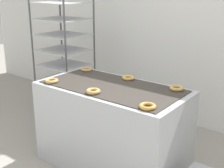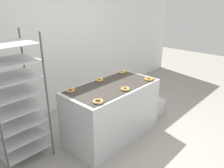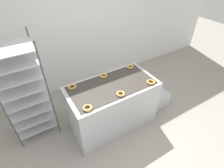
# 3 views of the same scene
# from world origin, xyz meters

# --- Properties ---
(wall_back) EXTENTS (8.00, 0.05, 2.80)m
(wall_back) POSITION_xyz_m (0.00, 2.12, 1.40)
(wall_back) COLOR white
(wall_back) RESTS_ON ground_plane
(fryer_machine) EXTENTS (1.49, 0.77, 0.89)m
(fryer_machine) POSITION_xyz_m (0.00, 0.63, 0.45)
(fryer_machine) COLOR #B7BABF
(fryer_machine) RESTS_ON ground_plane
(baking_rack_cart) EXTENTS (0.65, 0.56, 1.76)m
(baking_rack_cart) POSITION_xyz_m (-1.24, 1.19, 0.89)
(baking_rack_cart) COLOR #4C4C51
(baking_rack_cart) RESTS_ON ground_plane
(donut_near_left) EXTENTS (0.14, 0.14, 0.03)m
(donut_near_left) POSITION_xyz_m (-0.56, 0.36, 0.91)
(donut_near_left) COLOR tan
(donut_near_left) RESTS_ON fryer_machine
(donut_near_center) EXTENTS (0.13, 0.13, 0.04)m
(donut_near_center) POSITION_xyz_m (-0.01, 0.37, 0.91)
(donut_near_center) COLOR tan
(donut_near_center) RESTS_ON fryer_machine
(donut_near_right) EXTENTS (0.14, 0.14, 0.03)m
(donut_near_right) POSITION_xyz_m (0.57, 0.36, 0.91)
(donut_near_right) COLOR gold
(donut_near_right) RESTS_ON fryer_machine
(donut_far_left) EXTENTS (0.13, 0.13, 0.03)m
(donut_far_left) POSITION_xyz_m (-0.57, 0.90, 0.91)
(donut_far_left) COLOR tan
(donut_far_left) RESTS_ON fryer_machine
(donut_far_center) EXTENTS (0.13, 0.13, 0.03)m
(donut_far_center) POSITION_xyz_m (0.00, 0.92, 0.91)
(donut_far_center) COLOR gold
(donut_far_center) RESTS_ON fryer_machine
(donut_far_right) EXTENTS (0.13, 0.13, 0.03)m
(donut_far_right) POSITION_xyz_m (0.56, 0.91, 0.91)
(donut_far_right) COLOR tan
(donut_far_right) RESTS_ON fryer_machine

